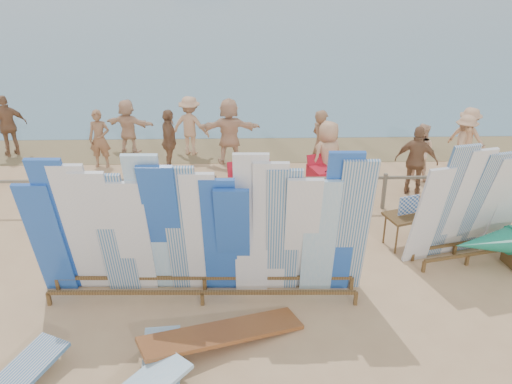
{
  "coord_description": "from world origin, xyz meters",
  "views": [
    {
      "loc": [
        0.67,
        -8.51,
        5.94
      ],
      "look_at": [
        0.92,
        1.56,
        1.15
      ],
      "focal_mm": 38.0,
      "sensor_mm": 36.0,
      "label": 1
    }
  ],
  "objects_px": {
    "beachgoer_10": "(416,161)",
    "beachgoer_11": "(128,126)",
    "vendor_table": "(405,229)",
    "flat_board_c": "(224,343)",
    "beachgoer_extra_1": "(8,126)",
    "beachgoer_9": "(464,144)",
    "beachgoer_6": "(328,157)",
    "beachgoer_1": "(100,139)",
    "side_surfboard_rack": "(469,208)",
    "main_surfboard_rack": "(201,234)",
    "stroller": "(320,182)",
    "beach_chair_left": "(242,190)",
    "beachgoer_4": "(169,142)",
    "beachgoer_5": "(229,131)",
    "beachgoer_8": "(420,151)",
    "beachgoer_3": "(190,126)",
    "beach_chair_right": "(257,187)",
    "beachgoer_7": "(321,144)",
    "beachgoer_extra_0": "(468,137)"
  },
  "relations": [
    {
      "from": "beachgoer_10",
      "to": "beachgoer_11",
      "type": "bearing_deg",
      "value": -0.61
    },
    {
      "from": "vendor_table",
      "to": "flat_board_c",
      "type": "height_order",
      "value": "vendor_table"
    },
    {
      "from": "beachgoer_extra_1",
      "to": "beachgoer_9",
      "type": "xyz_separation_m",
      "value": [
        12.86,
        -1.55,
        -0.1
      ]
    },
    {
      "from": "beachgoer_6",
      "to": "beachgoer_1",
      "type": "bearing_deg",
      "value": -47.0
    },
    {
      "from": "beachgoer_6",
      "to": "beachgoer_extra_1",
      "type": "bearing_deg",
      "value": -47.78
    },
    {
      "from": "side_surfboard_rack",
      "to": "beachgoer_10",
      "type": "xyz_separation_m",
      "value": [
        -0.07,
        3.11,
        -0.29
      ]
    },
    {
      "from": "main_surfboard_rack",
      "to": "beachgoer_1",
      "type": "xyz_separation_m",
      "value": [
        -3.25,
        6.24,
        -0.49
      ]
    },
    {
      "from": "stroller",
      "to": "beachgoer_9",
      "type": "height_order",
      "value": "beachgoer_9"
    },
    {
      "from": "flat_board_c",
      "to": "stroller",
      "type": "relative_size",
      "value": 2.6
    },
    {
      "from": "beach_chair_left",
      "to": "beachgoer_extra_1",
      "type": "xyz_separation_m",
      "value": [
        -6.8,
        3.21,
        0.63
      ]
    },
    {
      "from": "beachgoer_10",
      "to": "beachgoer_4",
      "type": "distance_m",
      "value": 6.46
    },
    {
      "from": "flat_board_c",
      "to": "beachgoer_6",
      "type": "height_order",
      "value": "beachgoer_6"
    },
    {
      "from": "side_surfboard_rack",
      "to": "beachgoer_extra_1",
      "type": "height_order",
      "value": "side_surfboard_rack"
    },
    {
      "from": "beachgoer_6",
      "to": "beachgoer_10",
      "type": "distance_m",
      "value": 2.19
    },
    {
      "from": "beachgoer_5",
      "to": "beachgoer_8",
      "type": "distance_m",
      "value": 5.22
    },
    {
      "from": "main_surfboard_rack",
      "to": "beachgoer_5",
      "type": "height_order",
      "value": "main_surfboard_rack"
    },
    {
      "from": "beachgoer_1",
      "to": "beachgoer_10",
      "type": "distance_m",
      "value": 8.51
    },
    {
      "from": "stroller",
      "to": "beachgoer_8",
      "type": "relative_size",
      "value": 0.68
    },
    {
      "from": "vendor_table",
      "to": "beachgoer_1",
      "type": "xyz_separation_m",
      "value": [
        -7.36,
        4.51,
        0.44
      ]
    },
    {
      "from": "beachgoer_11",
      "to": "beachgoer_8",
      "type": "xyz_separation_m",
      "value": [
        8.09,
        -2.13,
        -0.05
      ]
    },
    {
      "from": "vendor_table",
      "to": "stroller",
      "type": "distance_m",
      "value": 2.79
    },
    {
      "from": "main_surfboard_rack",
      "to": "vendor_table",
      "type": "distance_m",
      "value": 4.55
    },
    {
      "from": "beachgoer_6",
      "to": "side_surfboard_rack",
      "type": "bearing_deg",
      "value": 92.43
    },
    {
      "from": "side_surfboard_rack",
      "to": "vendor_table",
      "type": "height_order",
      "value": "side_surfboard_rack"
    },
    {
      "from": "beachgoer_8",
      "to": "flat_board_c",
      "type": "bearing_deg",
      "value": 87.51
    },
    {
      "from": "beachgoer_6",
      "to": "beachgoer_11",
      "type": "bearing_deg",
      "value": -58.35
    },
    {
      "from": "flat_board_c",
      "to": "beach_chair_left",
      "type": "relative_size",
      "value": 2.89
    },
    {
      "from": "main_surfboard_rack",
      "to": "beachgoer_11",
      "type": "height_order",
      "value": "main_surfboard_rack"
    },
    {
      "from": "beachgoer_9",
      "to": "beachgoer_3",
      "type": "xyz_separation_m",
      "value": [
        -7.56,
        1.52,
        0.07
      ]
    },
    {
      "from": "beach_chair_left",
      "to": "stroller",
      "type": "bearing_deg",
      "value": -11.34
    },
    {
      "from": "beachgoer_4",
      "to": "beachgoer_3",
      "type": "height_order",
      "value": "beachgoer_4"
    },
    {
      "from": "beachgoer_10",
      "to": "main_surfboard_rack",
      "type": "bearing_deg",
      "value": 61.55
    },
    {
      "from": "beachgoer_11",
      "to": "flat_board_c",
      "type": "bearing_deg",
      "value": 126.7
    },
    {
      "from": "beachgoer_5",
      "to": "beach_chair_right",
      "type": "bearing_deg",
      "value": 106.93
    },
    {
      "from": "beach_chair_right",
      "to": "beachgoer_4",
      "type": "xyz_separation_m",
      "value": [
        -2.33,
        1.66,
        0.62
      ]
    },
    {
      "from": "beachgoer_1",
      "to": "beachgoer_extra_1",
      "type": "xyz_separation_m",
      "value": [
        -2.86,
        0.94,
        0.09
      ]
    },
    {
      "from": "beachgoer_1",
      "to": "beachgoer_extra_1",
      "type": "height_order",
      "value": "beachgoer_extra_1"
    },
    {
      "from": "beachgoer_7",
      "to": "beachgoer_10",
      "type": "bearing_deg",
      "value": -143.65
    },
    {
      "from": "beachgoer_11",
      "to": "beachgoer_7",
      "type": "height_order",
      "value": "beachgoer_7"
    },
    {
      "from": "beachgoer_10",
      "to": "beachgoer_5",
      "type": "bearing_deg",
      "value": -4.03
    },
    {
      "from": "beachgoer_11",
      "to": "beachgoer_4",
      "type": "relative_size",
      "value": 0.92
    },
    {
      "from": "stroller",
      "to": "beachgoer_7",
      "type": "distance_m",
      "value": 1.37
    },
    {
      "from": "beachgoer_10",
      "to": "beachgoer_5",
      "type": "height_order",
      "value": "beachgoer_5"
    },
    {
      "from": "beachgoer_1",
      "to": "beachgoer_7",
      "type": "xyz_separation_m",
      "value": [
        6.04,
        -0.9,
        0.12
      ]
    },
    {
      "from": "main_surfboard_rack",
      "to": "vendor_table",
      "type": "height_order",
      "value": "main_surfboard_rack"
    },
    {
      "from": "main_surfboard_rack",
      "to": "beachgoer_extra_0",
      "type": "relative_size",
      "value": 3.45
    },
    {
      "from": "main_surfboard_rack",
      "to": "side_surfboard_rack",
      "type": "height_order",
      "value": "main_surfboard_rack"
    },
    {
      "from": "side_surfboard_rack",
      "to": "beach_chair_left",
      "type": "distance_m",
      "value": 5.32
    },
    {
      "from": "beachgoer_6",
      "to": "beachgoer_8",
      "type": "distance_m",
      "value": 2.67
    },
    {
      "from": "beach_chair_left",
      "to": "beachgoer_7",
      "type": "relative_size",
      "value": 0.5
    }
  ]
}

